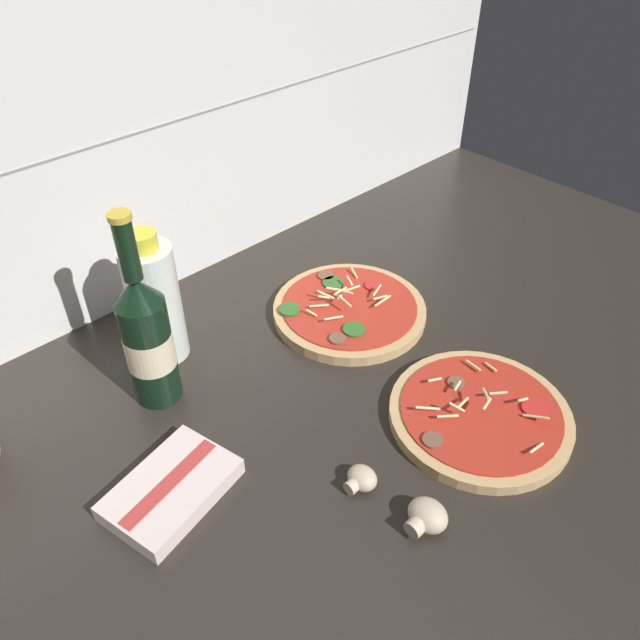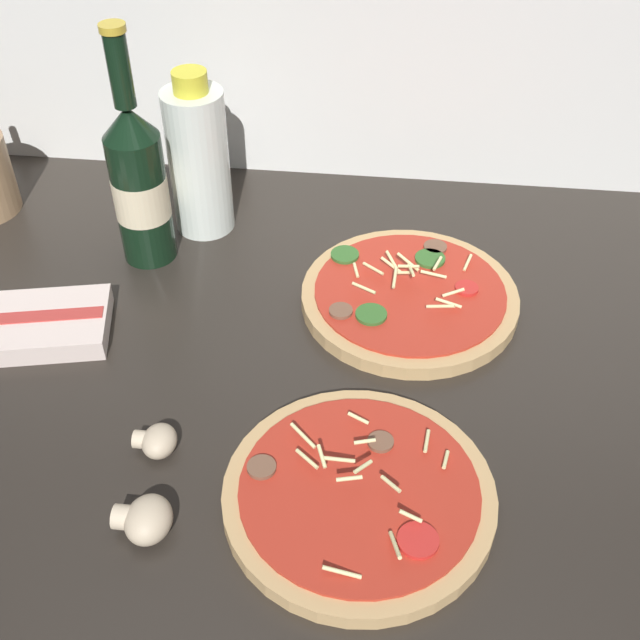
% 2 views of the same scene
% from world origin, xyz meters
% --- Properties ---
extents(counter_slab, '(1.60, 0.90, 0.03)m').
position_xyz_m(counter_slab, '(0.00, 0.00, 0.01)').
color(counter_slab, '#28231E').
rests_on(counter_slab, ground).
extents(tile_backsplash, '(1.60, 0.01, 0.60)m').
position_xyz_m(tile_backsplash, '(0.00, 0.45, 0.30)').
color(tile_backsplash, white).
rests_on(tile_backsplash, ground).
extents(pizza_near, '(0.24, 0.24, 0.05)m').
position_xyz_m(pizza_near, '(0.10, -0.10, 0.03)').
color(pizza_near, tan).
rests_on(pizza_near, counter_slab).
extents(pizza_far, '(0.25, 0.25, 0.05)m').
position_xyz_m(pizza_far, '(0.13, 0.18, 0.04)').
color(pizza_far, tan).
rests_on(pizza_far, counter_slab).
extents(beer_bottle, '(0.06, 0.06, 0.29)m').
position_xyz_m(beer_bottle, '(-0.19, 0.24, 0.13)').
color(beer_bottle, black).
rests_on(beer_bottle, counter_slab).
extents(oil_bottle, '(0.07, 0.07, 0.21)m').
position_xyz_m(oil_bottle, '(-0.13, 0.31, 0.12)').
color(oil_bottle, silver).
rests_on(oil_bottle, counter_slab).
extents(mushroom_left, '(0.04, 0.04, 0.03)m').
position_xyz_m(mushroom_left, '(-0.10, -0.07, 0.04)').
color(mushroom_left, beige).
rests_on(mushroom_left, counter_slab).
extents(mushroom_right, '(0.05, 0.05, 0.03)m').
position_xyz_m(mushroom_right, '(-0.08, -0.15, 0.04)').
color(mushroom_right, beige).
rests_on(mushroom_right, counter_slab).
extents(dish_towel, '(0.17, 0.13, 0.03)m').
position_xyz_m(dish_towel, '(-0.27, 0.08, 0.04)').
color(dish_towel, beige).
rests_on(dish_towel, counter_slab).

